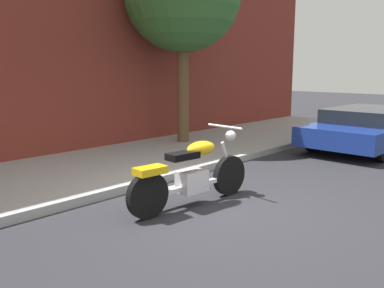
% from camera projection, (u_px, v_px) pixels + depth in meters
% --- Properties ---
extents(ground_plane, '(60.00, 60.00, 0.00)m').
position_uv_depth(ground_plane, '(215.00, 206.00, 6.16)').
color(ground_plane, '#28282D').
extents(sidewalk, '(20.73, 3.20, 0.14)m').
position_uv_depth(sidewalk, '(96.00, 168.00, 8.19)').
color(sidewalk, '#9C9C9C').
rests_on(sidewalk, ground).
extents(motorcycle, '(2.26, 0.70, 1.14)m').
position_uv_depth(motorcycle, '(192.00, 175.00, 6.12)').
color(motorcycle, black).
rests_on(motorcycle, ground).
extents(parked_car_blue, '(4.60, 1.96, 1.03)m').
position_uv_depth(parked_car_blue, '(371.00, 127.00, 10.59)').
color(parked_car_blue, black).
rests_on(parked_car_blue, ground).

